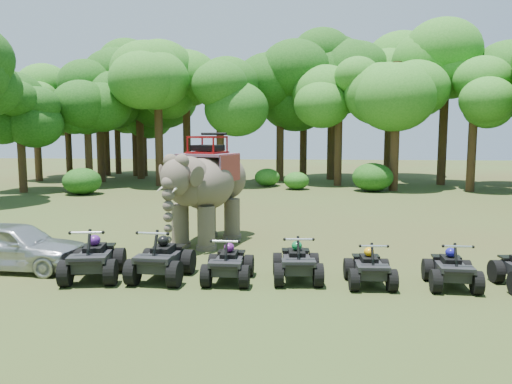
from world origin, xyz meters
TOP-DOWN VIEW (x-y plane):
  - ground at (0.00, 0.00)m, footprint 110.00×110.00m
  - elephant at (-1.78, 2.26)m, footprint 3.32×4.87m
  - parked_car at (-6.51, -1.55)m, footprint 4.02×1.79m
  - atv_0 at (-3.95, -2.24)m, footprint 1.65×2.07m
  - atv_1 at (-2.19, -2.13)m, footprint 1.49×1.95m
  - atv_2 at (-0.44, -2.18)m, footprint 1.19×1.62m
  - atv_3 at (1.31, -1.96)m, footprint 1.32×1.74m
  - atv_4 at (3.12, -2.20)m, footprint 1.17×1.57m
  - atv_5 at (5.10, -2.20)m, footprint 1.25×1.65m
  - tree_0 at (0.00, 24.57)m, footprint 6.65×6.65m
  - tree_1 at (4.23, 21.21)m, footprint 5.59×5.59m
  - tree_2 at (7.61, 18.44)m, footprint 6.40×6.40m
  - tree_3 at (12.43, 18.35)m, footprint 5.56×5.56m
  - tree_25 at (-15.90, 15.50)m, footprint 4.59×4.59m
  - tree_26 at (-13.24, 19.41)m, footprint 4.89×4.89m
  - tree_27 at (-8.39, 20.13)m, footprint 6.29×6.29m
  - tree_28 at (-4.11, 20.67)m, footprint 5.69×5.69m
  - tree_29 at (-18.68, 22.68)m, footprint 5.52×5.52m
  - tree_30 at (-13.59, 22.48)m, footprint 6.50×6.50m
  - tree_31 at (-15.30, 28.13)m, footprint 5.27×5.27m
  - tree_32 at (1.85, 26.89)m, footprint 6.66×6.66m
  - tree_33 at (-11.38, 25.29)m, footprint 7.08×7.08m
  - tree_34 at (-17.69, 25.84)m, footprint 5.10×5.10m
  - tree_35 at (4.05, 25.94)m, footprint 7.54×7.54m
  - tree_36 at (-7.18, 23.69)m, footprint 6.69×6.69m
  - tree_37 at (11.76, 22.48)m, footprint 7.25×7.25m
  - tree_38 at (-14.94, 29.88)m, footprint 5.43×5.43m
  - tree_39 at (-11.81, 27.60)m, footprint 5.33×5.33m
  - tree_40 at (8.86, 27.86)m, footprint 7.20×7.20m
  - tree_43 at (-12.63, 27.91)m, footprint 6.88×6.88m

SIDE VIEW (x-z plane):
  - ground at x=0.00m, z-range 0.00..0.00m
  - atv_4 at x=3.12m, z-range 0.00..1.14m
  - atv_5 at x=5.10m, z-range 0.00..1.17m
  - atv_2 at x=-0.44m, z-range 0.00..1.19m
  - atv_3 at x=1.31m, z-range 0.00..1.23m
  - parked_car at x=-6.51m, z-range 0.00..1.34m
  - atv_1 at x=-2.19m, z-range 0.00..1.37m
  - atv_0 at x=-3.95m, z-range 0.00..1.38m
  - elephant at x=-1.78m, z-range 0.00..3.75m
  - tree_25 at x=-15.90m, z-range 0.00..6.56m
  - tree_26 at x=-13.24m, z-range 0.00..6.99m
  - tree_34 at x=-17.69m, z-range 0.00..7.28m
  - tree_31 at x=-15.30m, z-range 0.00..7.53m
  - tree_39 at x=-11.81m, z-range 0.00..7.62m
  - tree_38 at x=-14.94m, z-range 0.00..7.75m
  - tree_29 at x=-18.68m, z-range 0.00..7.89m
  - tree_3 at x=12.43m, z-range 0.00..7.94m
  - tree_1 at x=4.23m, z-range 0.00..7.98m
  - tree_28 at x=-4.11m, z-range 0.00..8.13m
  - tree_27 at x=-8.39m, z-range 0.00..8.98m
  - tree_2 at x=7.61m, z-range 0.00..9.15m
  - tree_30 at x=-13.59m, z-range 0.00..9.29m
  - tree_0 at x=0.00m, z-range 0.00..9.50m
  - tree_32 at x=1.85m, z-range 0.00..9.52m
  - tree_36 at x=-7.18m, z-range 0.00..9.55m
  - tree_43 at x=-12.63m, z-range 0.00..9.83m
  - tree_33 at x=-11.38m, z-range 0.00..10.12m
  - tree_40 at x=8.86m, z-range 0.00..10.28m
  - tree_37 at x=11.76m, z-range 0.00..10.35m
  - tree_35 at x=4.05m, z-range 0.00..10.77m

